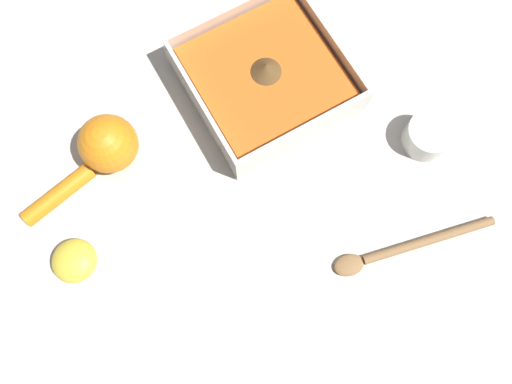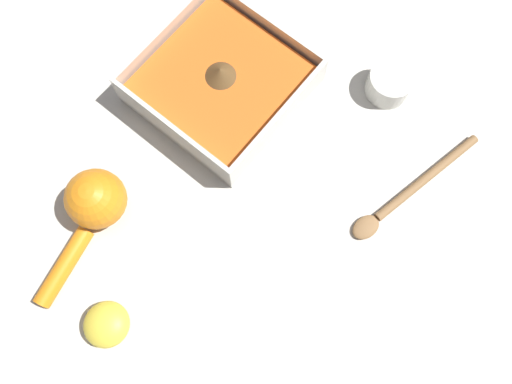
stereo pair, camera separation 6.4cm
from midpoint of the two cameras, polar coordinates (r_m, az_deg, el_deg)
name	(u,v)px [view 2 (the right image)]	position (r m, az deg, el deg)	size (l,w,h in m)	color
ground_plane	(263,96)	(0.73, -1.68, 10.55)	(4.00, 4.00, 0.00)	beige
square_dish	(222,83)	(0.71, -6.54, 11.82)	(0.21, 0.21, 0.06)	silver
spice_bowl	(389,84)	(0.73, 12.60, 11.57)	(0.06, 0.06, 0.04)	silver
lemon_squeezer	(93,206)	(0.68, -20.76, -2.00)	(0.18, 0.08, 0.08)	orange
lemon_half	(107,324)	(0.67, -19.41, -14.58)	(0.06, 0.06, 0.03)	yellow
wooden_spoon	(409,192)	(0.69, 14.63, -0.47)	(0.22, 0.07, 0.01)	olive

